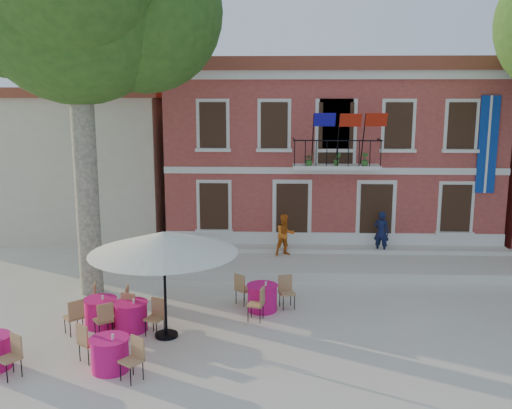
% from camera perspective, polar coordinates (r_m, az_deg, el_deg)
% --- Properties ---
extents(ground, '(90.00, 90.00, 0.00)m').
position_cam_1_polar(ground, '(16.63, 2.59, -10.66)').
color(ground, beige).
rests_on(ground, ground).
extents(main_building, '(13.50, 9.59, 7.50)m').
position_cam_1_polar(main_building, '(25.65, 7.07, 5.60)').
color(main_building, '#B25040').
rests_on(main_building, ground).
extents(neighbor_west, '(9.40, 9.40, 6.40)m').
position_cam_1_polar(neighbor_west, '(28.24, -17.16, 4.52)').
color(neighbor_west, beige).
rests_on(neighbor_west, ground).
extents(terrace, '(14.00, 3.40, 0.30)m').
position_cam_1_polar(terrace, '(20.85, 8.08, -5.82)').
color(terrace, silver).
rests_on(terrace, ground).
extents(plane_tree_west, '(6.02, 6.02, 11.82)m').
position_cam_1_polar(plane_tree_west, '(18.06, -17.55, 18.75)').
color(plane_tree_west, '#A59E84').
rests_on(plane_tree_west, ground).
extents(patio_umbrella, '(3.73, 3.73, 2.77)m').
position_cam_1_polar(patio_umbrella, '(14.40, -9.23, -3.78)').
color(patio_umbrella, black).
rests_on(patio_umbrella, ground).
extents(pedestrian_navy, '(0.68, 0.58, 1.58)m').
position_cam_1_polar(pedestrian_navy, '(21.72, 12.42, -2.72)').
color(pedestrian_navy, '#101738').
rests_on(pedestrian_navy, terrace).
extents(pedestrian_orange, '(0.91, 0.82, 1.54)m').
position_cam_1_polar(pedestrian_orange, '(20.94, 2.92, -3.04)').
color(pedestrian_orange, orange).
rests_on(pedestrian_orange, terrace).
extents(cafe_table_0, '(1.79, 1.48, 0.95)m').
position_cam_1_polar(cafe_table_0, '(13.60, -14.41, -14.17)').
color(cafe_table_0, '#E9156D').
rests_on(cafe_table_0, ground).
extents(cafe_table_1, '(1.82, 1.79, 0.95)m').
position_cam_1_polar(cafe_table_1, '(16.04, -15.30, -10.23)').
color(cafe_table_1, '#E9156D').
rests_on(cafe_table_1, ground).
extents(cafe_table_3, '(1.86, 1.72, 0.95)m').
position_cam_1_polar(cafe_table_3, '(15.60, -12.39, -10.71)').
color(cafe_table_3, '#E9156D').
rests_on(cafe_table_3, ground).
extents(cafe_table_4, '(1.83, 1.79, 0.95)m').
position_cam_1_polar(cafe_table_4, '(16.55, 0.63, -9.16)').
color(cafe_table_4, '#E9156D').
rests_on(cafe_table_4, ground).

